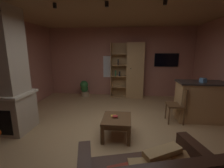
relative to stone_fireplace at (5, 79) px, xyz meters
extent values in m
cube|color=tan|center=(2.32, 0.11, -1.24)|extent=(5.74, 6.19, 0.02)
cube|color=#AD7060|center=(2.32, 3.23, 0.13)|extent=(5.86, 0.06, 2.72)
cube|color=#8E6B47|center=(2.32, 0.11, 1.50)|extent=(5.74, 6.19, 0.02)
cube|color=white|center=(2.01, 3.20, -0.04)|extent=(0.68, 0.01, 0.86)
cube|color=tan|center=(0.00, 0.01, -0.80)|extent=(0.91, 0.73, 0.85)
cube|color=tan|center=(0.00, 0.01, 0.56)|extent=(0.77, 0.62, 1.87)
cube|color=beige|center=(0.00, 0.01, -0.35)|extent=(0.99, 0.81, 0.06)
sphere|color=orange|center=(0.00, -0.34, -1.09)|extent=(0.14, 0.14, 0.14)
cube|color=tan|center=(2.96, 2.95, -0.17)|extent=(0.66, 0.38, 2.13)
cube|color=tan|center=(2.33, 3.13, -0.17)|extent=(0.61, 0.02, 2.13)
cube|color=tan|center=(2.03, 2.95, -0.17)|extent=(0.02, 0.38, 2.13)
sphere|color=black|center=(2.79, 2.75, -0.06)|extent=(0.04, 0.04, 0.04)
cube|color=tan|center=(2.33, 2.95, -1.22)|extent=(0.61, 0.38, 0.02)
cube|color=tan|center=(2.33, 2.95, -0.80)|extent=(0.61, 0.38, 0.02)
cube|color=tan|center=(2.33, 2.95, -0.38)|extent=(0.61, 0.38, 0.02)
cube|color=tan|center=(2.33, 2.95, 0.05)|extent=(0.61, 0.38, 0.02)
cube|color=tan|center=(2.33, 2.95, 0.47)|extent=(0.61, 0.38, 0.02)
cube|color=#387247|center=(2.21, 2.89, -0.26)|extent=(0.04, 0.23, 0.22)
cube|color=black|center=(2.31, 2.89, 0.17)|extent=(0.03, 0.23, 0.22)
cube|color=black|center=(2.37, 2.89, -0.29)|extent=(0.05, 0.23, 0.16)
sphere|color=beige|center=(2.35, 2.95, -0.33)|extent=(0.10, 0.10, 0.10)
cube|color=tan|center=(4.74, 1.02, -0.72)|extent=(1.42, 0.58, 1.01)
cube|color=#2D2826|center=(4.74, 1.02, -0.20)|extent=(1.48, 0.64, 0.04)
cube|color=#598CBF|center=(4.57, 0.94, -0.13)|extent=(0.16, 0.16, 0.11)
cube|color=olive|center=(3.19, -1.52, -0.67)|extent=(0.39, 0.20, 0.35)
cube|color=tan|center=(3.09, -1.54, -0.65)|extent=(0.46, 0.35, 0.42)
cube|color=brown|center=(2.48, -0.03, -0.82)|extent=(0.60, 0.70, 0.05)
cube|color=brown|center=(2.48, -0.03, -0.88)|extent=(0.54, 0.63, 0.08)
cube|color=brown|center=(2.22, -0.34, -1.04)|extent=(0.07, 0.07, 0.39)
cube|color=brown|center=(2.74, -0.34, -1.04)|extent=(0.07, 0.07, 0.39)
cube|color=brown|center=(2.22, 0.28, -1.04)|extent=(0.07, 0.07, 0.39)
cube|color=brown|center=(2.74, 0.28, -1.04)|extent=(0.07, 0.07, 0.39)
cube|color=gold|center=(2.41, 0.03, -0.78)|extent=(0.13, 0.12, 0.02)
cube|color=#B22D2D|center=(2.45, -0.03, -0.76)|extent=(0.11, 0.09, 0.02)
cube|color=brown|center=(3.92, 0.84, -0.77)|extent=(0.42, 0.42, 0.04)
cube|color=brown|center=(4.11, 0.84, -0.53)|extent=(0.04, 0.40, 0.44)
cylinder|color=brown|center=(3.74, 1.02, -1.00)|extent=(0.04, 0.04, 0.46)
cylinder|color=brown|center=(3.74, 0.66, -1.00)|extent=(0.04, 0.04, 0.46)
cylinder|color=brown|center=(4.10, 1.02, -1.00)|extent=(0.04, 0.04, 0.46)
cylinder|color=brown|center=(4.10, 0.66, -1.00)|extent=(0.04, 0.04, 0.46)
cylinder|color=#9E896B|center=(0.97, 2.84, -1.13)|extent=(0.31, 0.31, 0.20)
sphere|color=#2D6B33|center=(0.94, 2.88, -0.91)|extent=(0.30, 0.30, 0.30)
sphere|color=#2D6B33|center=(0.95, 2.82, -0.73)|extent=(0.32, 0.32, 0.32)
cube|color=black|center=(4.16, 3.17, 0.24)|extent=(0.91, 0.05, 0.51)
cube|color=black|center=(4.16, 3.14, 0.24)|extent=(0.87, 0.01, 0.47)
cylinder|color=black|center=(0.26, -0.13, 1.42)|extent=(0.07, 0.07, 0.09)
cylinder|color=black|center=(1.32, -0.11, 1.42)|extent=(0.07, 0.07, 0.09)
cylinder|color=black|center=(2.29, -0.10, 1.42)|extent=(0.07, 0.07, 0.09)
cylinder|color=black|center=(3.31, -0.11, 1.42)|extent=(0.07, 0.07, 0.09)
camera|label=1|loc=(2.70, -3.09, 0.61)|focal=24.83mm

